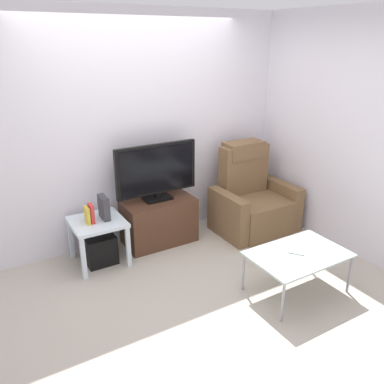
# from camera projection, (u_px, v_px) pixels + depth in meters

# --- Properties ---
(ground_plane) EXTENTS (6.40, 6.40, 0.00)m
(ground_plane) POSITION_uv_depth(u_px,v_px,m) (187.00, 277.00, 4.03)
(ground_plane) COLOR #B2A899
(wall_back) EXTENTS (6.40, 0.06, 2.60)m
(wall_back) POSITION_uv_depth(u_px,v_px,m) (137.00, 131.00, 4.46)
(wall_back) COLOR silver
(wall_back) RESTS_ON ground
(wall_side) EXTENTS (0.06, 4.48, 2.60)m
(wall_side) POSITION_uv_depth(u_px,v_px,m) (331.00, 131.00, 4.45)
(wall_side) COLOR silver
(wall_side) RESTS_ON ground
(tv_stand) EXTENTS (0.82, 0.45, 0.54)m
(tv_stand) POSITION_uv_depth(u_px,v_px,m) (159.00, 221.00, 4.65)
(tv_stand) COLOR #4C2D1E
(tv_stand) RESTS_ON ground
(television) EXTENTS (0.97, 0.20, 0.66)m
(television) POSITION_uv_depth(u_px,v_px,m) (157.00, 171.00, 4.45)
(television) COLOR black
(television) RESTS_ON tv_stand
(recliner_armchair) EXTENTS (0.98, 0.78, 1.08)m
(recliner_armchair) POSITION_uv_depth(u_px,v_px,m) (252.00, 200.00, 4.97)
(recliner_armchair) COLOR brown
(recliner_armchair) RESTS_ON ground
(side_table) EXTENTS (0.54, 0.54, 0.49)m
(side_table) POSITION_uv_depth(u_px,v_px,m) (98.00, 227.00, 4.18)
(side_table) COLOR silver
(side_table) RESTS_ON ground
(subwoofer_box) EXTENTS (0.32, 0.32, 0.32)m
(subwoofer_box) POSITION_uv_depth(u_px,v_px,m) (100.00, 248.00, 4.27)
(subwoofer_box) COLOR black
(subwoofer_box) RESTS_ON ground
(book_leftmost) EXTENTS (0.03, 0.11, 0.18)m
(book_leftmost) POSITION_uv_depth(u_px,v_px,m) (87.00, 215.00, 4.05)
(book_leftmost) COLOR gold
(book_leftmost) RESTS_ON side_table
(book_middle) EXTENTS (0.04, 0.11, 0.20)m
(book_middle) POSITION_uv_depth(u_px,v_px,m) (91.00, 213.00, 4.07)
(book_middle) COLOR red
(book_middle) RESTS_ON side_table
(game_console) EXTENTS (0.07, 0.20, 0.25)m
(game_console) POSITION_uv_depth(u_px,v_px,m) (104.00, 207.00, 4.15)
(game_console) COLOR #333338
(game_console) RESTS_ON side_table
(coffee_table) EXTENTS (0.90, 0.60, 0.41)m
(coffee_table) POSITION_uv_depth(u_px,v_px,m) (298.00, 256.00, 3.68)
(coffee_table) COLOR #B2C6C1
(coffee_table) RESTS_ON ground
(cell_phone) EXTENTS (0.15, 0.16, 0.01)m
(cell_phone) POSITION_uv_depth(u_px,v_px,m) (296.00, 252.00, 3.68)
(cell_phone) COLOR #B7B7BC
(cell_phone) RESTS_ON coffee_table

